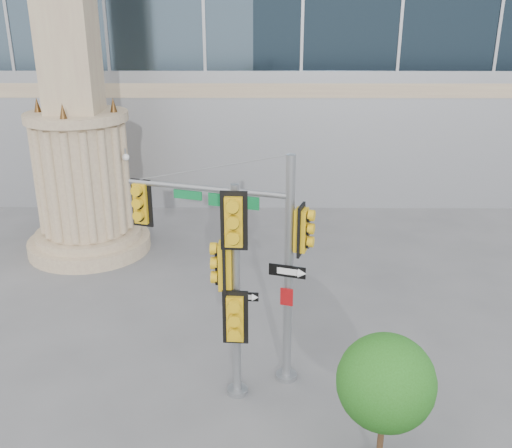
{
  "coord_description": "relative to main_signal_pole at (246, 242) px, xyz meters",
  "views": [
    {
      "loc": [
        0.29,
        -10.51,
        8.31
      ],
      "look_at": [
        0.2,
        2.0,
        3.65
      ],
      "focal_mm": 40.0,
      "sensor_mm": 36.0,
      "label": 1
    }
  ],
  "objects": [
    {
      "name": "secondary_signal_pole",
      "position": [
        -0.27,
        -0.99,
        -0.46
      ],
      "size": [
        0.87,
        0.68,
        5.05
      ],
      "rotation": [
        0.0,
        0.0,
        -0.06
      ],
      "color": "slate",
      "rests_on": "ground"
    },
    {
      "name": "monument",
      "position": [
        -5.99,
        7.58,
        2.1
      ],
      "size": [
        4.4,
        4.4,
        16.6
      ],
      "color": "tan",
      "rests_on": "ground"
    },
    {
      "name": "main_signal_pole",
      "position": [
        0.0,
        0.0,
        0.0
      ],
      "size": [
        4.15,
        1.63,
        5.52
      ],
      "rotation": [
        0.0,
        0.0,
        -0.3
      ],
      "color": "slate",
      "rests_on": "ground"
    },
    {
      "name": "ground",
      "position": [
        0.01,
        -1.42,
        -3.42
      ],
      "size": [
        120.0,
        120.0,
        0.0
      ],
      "primitive_type": "plane",
      "color": "#545456",
      "rests_on": "ground"
    },
    {
      "name": "street_tree",
      "position": [
        2.64,
        -3.2,
        -1.52
      ],
      "size": [
        1.86,
        1.81,
        2.89
      ],
      "color": "tan",
      "rests_on": "ground"
    }
  ]
}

